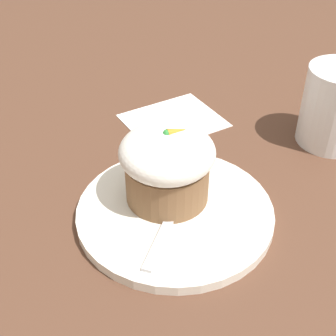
# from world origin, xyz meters

# --- Properties ---
(ground_plane) EXTENTS (4.00, 4.00, 0.00)m
(ground_plane) POSITION_xyz_m (0.00, 0.00, 0.00)
(ground_plane) COLOR #513323
(dessert_plate) EXTENTS (0.21, 0.21, 0.01)m
(dessert_plate) POSITION_xyz_m (0.00, 0.00, 0.01)
(dessert_plate) COLOR white
(dessert_plate) RESTS_ON ground_plane
(carrot_cake) EXTENTS (0.10, 0.10, 0.09)m
(carrot_cake) POSITION_xyz_m (0.00, 0.02, 0.05)
(carrot_cake) COLOR brown
(carrot_cake) RESTS_ON dessert_plate
(spoon) EXTENTS (0.11, 0.12, 0.01)m
(spoon) POSITION_xyz_m (0.00, 0.00, 0.01)
(spoon) COLOR silver
(spoon) RESTS_ON dessert_plate
(paper_napkin) EXTENTS (0.14, 0.12, 0.00)m
(paper_napkin) POSITION_xyz_m (0.08, 0.18, 0.00)
(paper_napkin) COLOR white
(paper_napkin) RESTS_ON ground_plane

